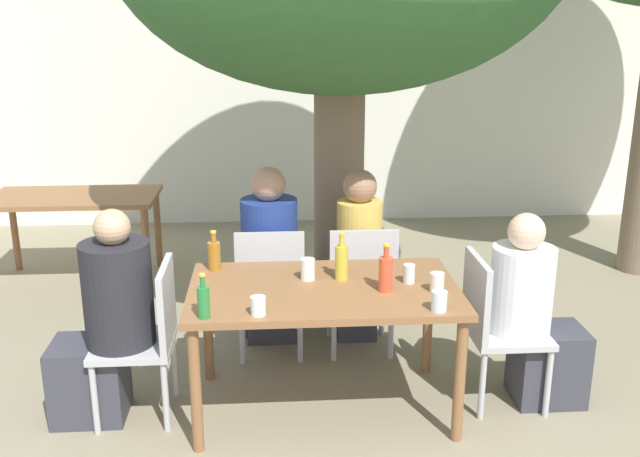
# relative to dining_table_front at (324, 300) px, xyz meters

# --- Properties ---
(ground_plane) EXTENTS (30.00, 30.00, 0.00)m
(ground_plane) POSITION_rel_dining_table_front_xyz_m (0.00, 0.00, -0.67)
(ground_plane) COLOR gray
(cafe_building_wall) EXTENTS (10.00, 0.08, 2.80)m
(cafe_building_wall) POSITION_rel_dining_table_front_xyz_m (0.00, 3.98, 0.73)
(cafe_building_wall) COLOR white
(cafe_building_wall) RESTS_ON ground_plane
(dining_table_front) EXTENTS (1.50, 0.89, 0.75)m
(dining_table_front) POSITION_rel_dining_table_front_xyz_m (0.00, 0.00, 0.00)
(dining_table_front) COLOR brown
(dining_table_front) RESTS_ON ground_plane
(dining_table_back) EXTENTS (1.38, 0.73, 0.75)m
(dining_table_back) POSITION_rel_dining_table_front_xyz_m (-1.94, 2.23, -0.02)
(dining_table_back) COLOR brown
(dining_table_back) RESTS_ON ground_plane
(patio_chair_0) EXTENTS (0.44, 0.44, 0.90)m
(patio_chair_0) POSITION_rel_dining_table_front_xyz_m (-0.98, 0.00, -0.16)
(patio_chair_0) COLOR #B2B2B7
(patio_chair_0) RESTS_ON ground_plane
(patio_chair_1) EXTENTS (0.44, 0.44, 0.90)m
(patio_chair_1) POSITION_rel_dining_table_front_xyz_m (0.98, 0.00, -0.16)
(patio_chair_1) COLOR #B2B2B7
(patio_chair_1) RESTS_ON ground_plane
(patio_chair_2) EXTENTS (0.44, 0.44, 0.90)m
(patio_chair_2) POSITION_rel_dining_table_front_xyz_m (-0.30, 0.68, -0.16)
(patio_chair_2) COLOR #B2B2B7
(patio_chair_2) RESTS_ON ground_plane
(patio_chair_3) EXTENTS (0.44, 0.44, 0.90)m
(patio_chair_3) POSITION_rel_dining_table_front_xyz_m (0.30, 0.68, -0.16)
(patio_chair_3) COLOR #B2B2B7
(patio_chair_3) RESTS_ON ground_plane
(person_seated_0) EXTENTS (0.59, 0.38, 1.23)m
(person_seated_0) POSITION_rel_dining_table_front_xyz_m (-1.21, -0.00, -0.12)
(person_seated_0) COLOR #383842
(person_seated_0) RESTS_ON ground_plane
(person_seated_1) EXTENTS (0.58, 0.36, 1.16)m
(person_seated_1) POSITION_rel_dining_table_front_xyz_m (1.22, -0.00, -0.15)
(person_seated_1) COLOR #383842
(person_seated_1) RESTS_ON ground_plane
(person_seated_2) EXTENTS (0.38, 0.59, 1.27)m
(person_seated_2) POSITION_rel_dining_table_front_xyz_m (-0.30, 0.91, -0.10)
(person_seated_2) COLOR #383842
(person_seated_2) RESTS_ON ground_plane
(person_seated_3) EXTENTS (0.30, 0.55, 1.24)m
(person_seated_3) POSITION_rel_dining_table_front_xyz_m (0.30, 0.91, -0.12)
(person_seated_3) COLOR #383842
(person_seated_3) RESTS_ON ground_plane
(soda_bottle_0) EXTENTS (0.08, 0.08, 0.27)m
(soda_bottle_0) POSITION_rel_dining_table_front_xyz_m (0.33, -0.08, 0.19)
(soda_bottle_0) COLOR #DB4C2D
(soda_bottle_0) RESTS_ON dining_table_front
(oil_cruet_1) EXTENTS (0.07, 0.07, 0.28)m
(oil_cruet_1) POSITION_rel_dining_table_front_xyz_m (0.11, 0.11, 0.19)
(oil_cruet_1) COLOR gold
(oil_cruet_1) RESTS_ON dining_table_front
(amber_bottle_2) EXTENTS (0.08, 0.08, 0.24)m
(amber_bottle_2) POSITION_rel_dining_table_front_xyz_m (-0.63, 0.33, 0.17)
(amber_bottle_2) COLOR #9E661E
(amber_bottle_2) RESTS_ON dining_table_front
(green_bottle_3) EXTENTS (0.06, 0.06, 0.23)m
(green_bottle_3) POSITION_rel_dining_table_front_xyz_m (-0.63, -0.37, 0.17)
(green_bottle_3) COLOR #287A38
(green_bottle_3) RESTS_ON dining_table_front
(drinking_glass_0) EXTENTS (0.07, 0.07, 0.11)m
(drinking_glass_0) POSITION_rel_dining_table_front_xyz_m (0.49, 0.03, 0.13)
(drinking_glass_0) COLOR silver
(drinking_glass_0) RESTS_ON dining_table_front
(drinking_glass_1) EXTENTS (0.08, 0.08, 0.11)m
(drinking_glass_1) POSITION_rel_dining_table_front_xyz_m (0.61, -0.11, 0.13)
(drinking_glass_1) COLOR silver
(drinking_glass_1) RESTS_ON dining_table_front
(drinking_glass_2) EXTENTS (0.08, 0.08, 0.12)m
(drinking_glass_2) POSITION_rel_dining_table_front_xyz_m (-0.08, 0.12, 0.14)
(drinking_glass_2) COLOR silver
(drinking_glass_2) RESTS_ON dining_table_front
(drinking_glass_3) EXTENTS (0.08, 0.08, 0.11)m
(drinking_glass_3) POSITION_rel_dining_table_front_xyz_m (0.56, -0.37, 0.13)
(drinking_glass_3) COLOR silver
(drinking_glass_3) RESTS_ON dining_table_front
(drinking_glass_4) EXTENTS (0.08, 0.08, 0.10)m
(drinking_glass_4) POSITION_rel_dining_table_front_xyz_m (-0.36, -0.36, 0.13)
(drinking_glass_4) COLOR white
(drinking_glass_4) RESTS_ON dining_table_front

